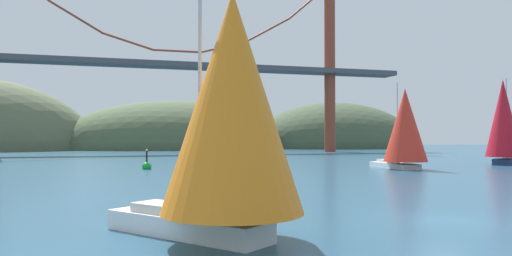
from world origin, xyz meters
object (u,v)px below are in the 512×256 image
at_px(sailboat_crimson_sail, 504,121).
at_px(channel_buoy, 147,166).
at_px(sailboat_teal_sail, 250,131).
at_px(sailboat_orange_sail, 230,108).
at_px(sailboat_scarlet_sail, 404,127).

xyz_separation_m(sailboat_crimson_sail, channel_buoy, (-47.48, 4.83, -5.65)).
bearing_deg(sailboat_teal_sail, sailboat_crimson_sail, -21.42).
bearing_deg(sailboat_orange_sail, sailboat_scarlet_sail, 48.24).
xyz_separation_m(sailboat_teal_sail, sailboat_scarlet_sail, (14.08, -17.06, 0.22)).
bearing_deg(sailboat_teal_sail, channel_buoy, -151.96).
bearing_deg(sailboat_scarlet_sail, channel_buoy, 162.56).
relative_size(sailboat_scarlet_sail, sailboat_crimson_sail, 0.86).
distance_m(sailboat_teal_sail, sailboat_orange_sail, 51.50).
height_order(sailboat_teal_sail, sailboat_orange_sail, sailboat_orange_sail).
bearing_deg(sailboat_crimson_sail, sailboat_scarlet_sail, -166.97).
bearing_deg(channel_buoy, sailboat_scarlet_sail, -17.44).
xyz_separation_m(sailboat_scarlet_sail, channel_buoy, (-29.00, 9.11, -4.56)).
distance_m(sailboat_teal_sail, sailboat_scarlet_sail, 22.12).
xyz_separation_m(sailboat_orange_sail, sailboat_crimson_sail, (47.31, 36.56, 1.17)).
height_order(sailboat_teal_sail, channel_buoy, sailboat_teal_sail).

